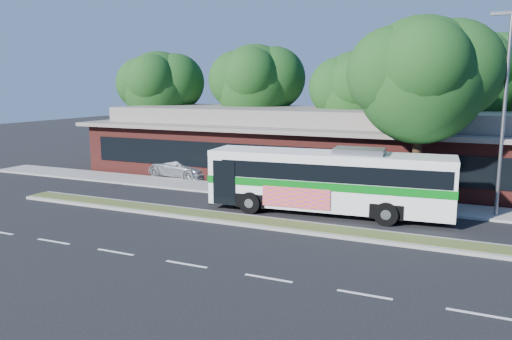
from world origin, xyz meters
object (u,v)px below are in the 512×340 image
Objects in this scene: lamp_post at (503,109)px; transit_bus at (329,177)px; sedan at (179,167)px; sidewalk_tree at (431,77)px.

transit_bus is at bearing -160.61° from lamp_post.
transit_bus is at bearing -107.00° from sedan.
sedan is (-11.60, 5.14, -1.06)m from transit_bus.
sidewalk_tree is at bearing 174.46° from lamp_post.
lamp_post is at bearing 14.75° from transit_bus.
sidewalk_tree reaches higher than lamp_post.
sidewalk_tree is (3.98, 2.81, 4.56)m from transit_bus.
sedan is at bearing 171.97° from lamp_post.
sidewalk_tree reaches higher than transit_bus.
lamp_post is 3.45m from sidewalk_tree.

